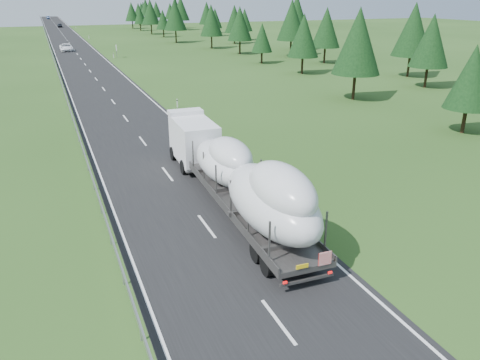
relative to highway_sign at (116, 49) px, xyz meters
name	(u,v)px	position (x,y,z in m)	size (l,w,h in m)	color
ground	(207,227)	(-7.20, -80.00, -1.81)	(400.00, 400.00, 0.00)	#254517
road_surface	(74,49)	(-7.20, 20.00, -1.80)	(10.00, 400.00, 0.02)	black
guardrail	(50,48)	(-12.50, 19.94, -1.21)	(0.10, 400.00, 0.76)	slate
marker_posts	(81,31)	(-0.70, 75.00, -1.27)	(0.13, 350.08, 1.00)	silver
highway_sign	(116,49)	(0.00, 0.00, 0.00)	(0.08, 0.90, 2.60)	slate
tree_line_right	(237,19)	(31.48, 10.77, 4.90)	(28.00, 273.76, 12.41)	black
boat_truck	(239,173)	(-4.76, -78.83, 0.69)	(3.65, 20.75, 4.86)	white
distant_van	(66,47)	(-9.02, 17.09, -0.98)	(2.76, 5.99, 1.67)	white
distant_car_dark	(60,25)	(-6.15, 108.78, -1.04)	(1.82, 4.53, 1.54)	black
distant_car_blue	(48,18)	(-8.61, 184.88, -1.01)	(1.68, 4.83, 1.59)	#192947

